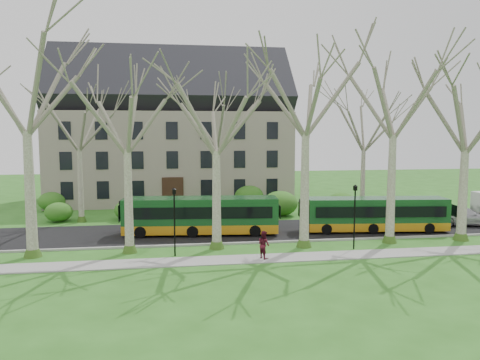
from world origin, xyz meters
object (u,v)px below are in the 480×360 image
pedestrian_b (264,245)px  bus_follow (376,214)px  bus_lead (201,215)px  sedan (463,216)px

pedestrian_b → bus_follow: bearing=-83.7°
bus_lead → sedan: (22.15, 0.25, -0.69)m
sedan → bus_follow: bearing=111.8°
bus_lead → pedestrian_b: size_ratio=6.79×
bus_follow → pedestrian_b: bus_follow is taller
bus_lead → bus_follow: 13.82m
bus_lead → bus_follow: bearing=1.4°
bus_lead → sedan: size_ratio=2.19×
bus_follow → pedestrian_b: size_ratio=6.37×
bus_follow → bus_lead: bearing=-177.8°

